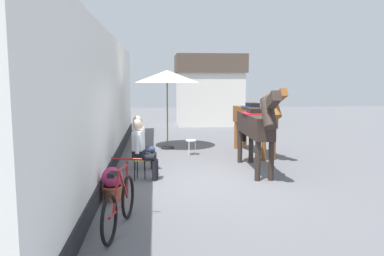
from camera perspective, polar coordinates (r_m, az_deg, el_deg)
The scene contains 12 objects.
ground_plane at distance 11.79m, azimuth 1.11°, elevation -3.95°, with size 40.00×40.00×0.00m, color slate.
pub_facade_wall at distance 10.10m, azimuth -12.40°, elevation 2.81°, with size 0.34×14.00×3.40m.
distant_cottage at distance 19.61m, azimuth 2.56°, elevation 5.77°, with size 3.40×2.60×3.50m.
seated_visitor_near at distance 8.84m, azimuth -7.50°, elevation -2.66°, with size 0.61×0.48×1.39m.
seated_visitor_far at distance 9.73m, azimuth -7.52°, elevation -1.76°, with size 0.61×0.48×1.39m.
saddled_horse_near at distance 9.58m, azimuth 9.41°, elevation 0.37°, with size 0.51×3.00×2.06m.
saddled_horse_far at distance 11.81m, azimuth 9.40°, elevation 1.65°, with size 0.89×2.96×2.06m.
flower_planter_near at distance 7.52m, azimuth -11.68°, elevation -7.96°, with size 0.43×0.43×0.64m.
leaning_bicycle at distance 6.05m, azimuth -10.68°, elevation -11.07°, with size 0.51×1.74×1.02m.
cafe_parasol at distance 12.64m, azimuth -3.70°, elevation 7.55°, with size 2.10×2.10×2.58m.
spare_stool_white at distance 11.68m, azimuth -0.15°, elevation -2.07°, with size 0.32×0.32×0.46m.
satchel_bag at distance 11.04m, azimuth -6.87°, elevation -4.24°, with size 0.28×0.12×0.20m, color brown.
Camera 1 is at (-1.32, -8.50, 2.28)m, focal length 36.10 mm.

